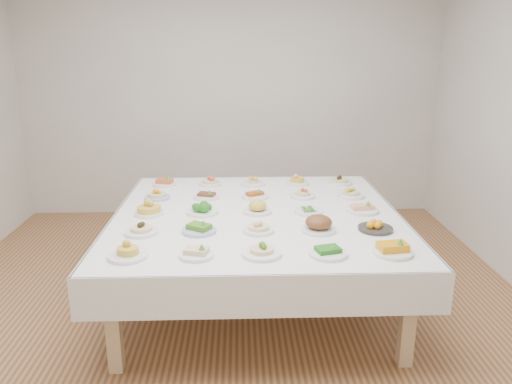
{
  "coord_description": "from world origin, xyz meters",
  "views": [
    {
      "loc": [
        0.09,
        -3.57,
        2.04
      ],
      "look_at": [
        0.23,
        0.36,
        0.88
      ],
      "focal_mm": 35.0,
      "sensor_mm": 36.0,
      "label": 1
    }
  ],
  "objects_px": {
    "display_table": "(257,220)",
    "dish_0": "(128,248)",
    "dish_12": "(258,206)",
    "dish_24": "(340,179)"
  },
  "relations": [
    {
      "from": "dish_12",
      "to": "dish_24",
      "type": "xyz_separation_m",
      "value": [
        0.83,
        0.84,
        -0.01
      ]
    },
    {
      "from": "dish_12",
      "to": "display_table",
      "type": "bearing_deg",
      "value": -169.39
    },
    {
      "from": "display_table",
      "to": "dish_0",
      "type": "xyz_separation_m",
      "value": [
        -0.84,
        -0.84,
        0.12
      ]
    },
    {
      "from": "dish_0",
      "to": "dish_12",
      "type": "distance_m",
      "value": 1.2
    },
    {
      "from": "dish_0",
      "to": "dish_24",
      "type": "height_order",
      "value": "dish_0"
    },
    {
      "from": "dish_0",
      "to": "dish_12",
      "type": "relative_size",
      "value": 1.12
    },
    {
      "from": "dish_12",
      "to": "dish_24",
      "type": "distance_m",
      "value": 1.18
    },
    {
      "from": "display_table",
      "to": "dish_12",
      "type": "height_order",
      "value": "dish_12"
    },
    {
      "from": "display_table",
      "to": "dish_0",
      "type": "distance_m",
      "value": 1.2
    },
    {
      "from": "dish_12",
      "to": "dish_0",
      "type": "bearing_deg",
      "value": -135.35
    }
  ]
}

